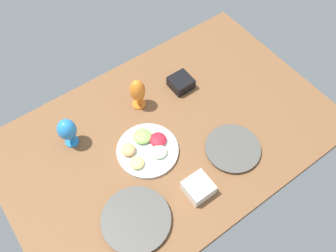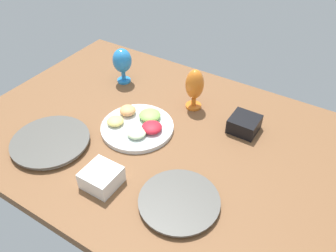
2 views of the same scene
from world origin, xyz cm
name	(u,v)px [view 1 (image 1 of 2)]	position (x,y,z in cm)	size (l,w,h in cm)	color
ground_plane	(169,136)	(0.00, 0.00, -2.00)	(160.00, 104.00, 4.00)	brown
dinner_plate_left	(136,220)	(-36.29, -26.61, 1.22)	(29.60, 29.60, 2.34)	silver
dinner_plate_right	(233,149)	(19.34, -24.69, 1.03)	(26.21, 26.21, 1.99)	silver
fruit_platter	(147,149)	(-13.65, -1.31, 1.78)	(29.11, 29.11, 5.34)	silver
hurricane_glass_blue	(67,130)	(-40.00, 23.60, 10.59)	(8.85, 8.85, 16.97)	#2984D2
hurricane_glass_orange	(138,91)	(-1.82, 23.30, 10.80)	(7.78, 7.78, 18.31)	orange
square_bowl_white	(198,187)	(-6.82, -31.27, 3.51)	(11.36, 11.36, 6.31)	white
square_bowl_black	(181,82)	(22.65, 20.24, 3.37)	(11.01, 11.01, 6.06)	black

